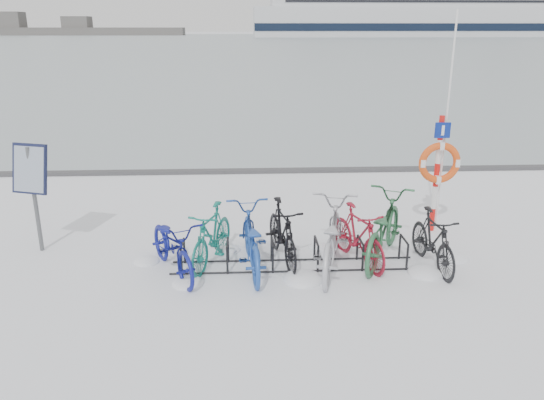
% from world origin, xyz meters
% --- Properties ---
extents(ground, '(900.00, 900.00, 0.00)m').
position_xyz_m(ground, '(0.00, 0.00, 0.00)').
color(ground, white).
rests_on(ground, ground).
extents(ice_sheet, '(400.00, 298.00, 0.02)m').
position_xyz_m(ice_sheet, '(0.00, 155.00, 0.01)').
color(ice_sheet, '#9FAEB4').
rests_on(ice_sheet, ground).
extents(quay_edge, '(400.00, 0.25, 0.10)m').
position_xyz_m(quay_edge, '(0.00, 5.90, 0.05)').
color(quay_edge, '#3F3F42').
rests_on(quay_edge, ground).
extents(bike_rack, '(4.00, 0.48, 0.46)m').
position_xyz_m(bike_rack, '(0.00, 0.00, 0.18)').
color(bike_rack, black).
rests_on(bike_rack, ground).
extents(info_board, '(0.68, 0.42, 1.91)m').
position_xyz_m(info_board, '(-4.37, 0.85, 1.37)').
color(info_board, '#595B5E').
rests_on(info_board, ground).
extents(lifebuoy_station, '(0.78, 0.22, 4.03)m').
position_xyz_m(lifebuoy_station, '(2.80, 1.44, 1.35)').
color(lifebuoy_station, red).
rests_on(lifebuoy_station, ground).
extents(cruise_ferry, '(128.58, 24.27, 42.25)m').
position_xyz_m(cruise_ferry, '(66.21, 210.25, 11.51)').
color(cruise_ferry, silver).
rests_on(cruise_ferry, ground).
extents(bike_0, '(1.39, 1.96, 0.98)m').
position_xyz_m(bike_0, '(-1.93, -0.10, 0.49)').
color(bike_0, navy).
rests_on(bike_0, ground).
extents(bike_1, '(0.98, 1.74, 1.01)m').
position_xyz_m(bike_1, '(-1.34, 0.23, 0.50)').
color(bike_1, '#147365').
rests_on(bike_1, ground).
extents(bike_2, '(0.87, 2.06, 1.05)m').
position_xyz_m(bike_2, '(-0.71, -0.01, 0.52)').
color(bike_2, '#224BA5').
rests_on(bike_2, ground).
extents(bike_3, '(0.80, 1.80, 1.04)m').
position_xyz_m(bike_3, '(-0.18, 0.28, 0.52)').
color(bike_3, black).
rests_on(bike_3, ground).
extents(bike_4, '(1.25, 2.27, 1.13)m').
position_xyz_m(bike_4, '(0.58, -0.05, 0.56)').
color(bike_4, '#ABACB3').
rests_on(bike_4, ground).
extents(bike_5, '(0.98, 1.70, 0.99)m').
position_xyz_m(bike_5, '(1.07, 0.16, 0.49)').
color(bike_5, maroon).
rests_on(bike_5, ground).
extents(bike_6, '(1.66, 2.28, 1.14)m').
position_xyz_m(bike_6, '(1.51, 0.29, 0.57)').
color(bike_6, '#2C653E').
rests_on(bike_6, ground).
extents(bike_7, '(0.61, 1.65, 0.97)m').
position_xyz_m(bike_7, '(2.24, -0.09, 0.48)').
color(bike_7, black).
rests_on(bike_7, ground).
extents(snow_drifts, '(5.65, 1.75, 0.22)m').
position_xyz_m(snow_drifts, '(0.50, -0.10, 0.00)').
color(snow_drifts, white).
rests_on(snow_drifts, ground).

